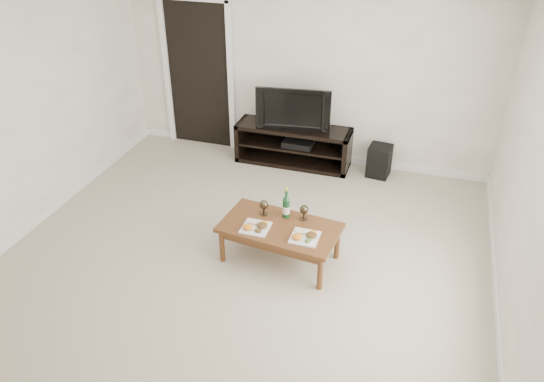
% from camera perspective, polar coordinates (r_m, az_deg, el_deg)
% --- Properties ---
extents(floor, '(5.50, 5.50, 0.00)m').
position_cam_1_polar(floor, '(5.43, -4.04, -8.95)').
color(floor, '#BAAF96').
rests_on(floor, ground).
extents(back_wall, '(5.00, 0.04, 2.60)m').
position_cam_1_polar(back_wall, '(7.15, 3.77, 13.17)').
color(back_wall, white).
rests_on(back_wall, ground).
extents(ceiling, '(5.00, 5.50, 0.04)m').
position_cam_1_polar(ceiling, '(4.26, -5.39, 19.19)').
color(ceiling, white).
rests_on(ceiling, back_wall).
extents(doorway, '(0.90, 0.02, 2.05)m').
position_cam_1_polar(doorway, '(7.70, -7.87, 12.12)').
color(doorway, black).
rests_on(doorway, ground).
extents(media_console, '(1.56, 0.45, 0.55)m').
position_cam_1_polar(media_console, '(7.31, 2.29, 4.94)').
color(media_console, black).
rests_on(media_console, ground).
extents(television, '(1.00, 0.26, 0.57)m').
position_cam_1_polar(television, '(7.08, 2.38, 9.01)').
color(television, black).
rests_on(television, media_console).
extents(av_receiver, '(0.40, 0.31, 0.08)m').
position_cam_1_polar(av_receiver, '(7.26, 2.85, 5.18)').
color(av_receiver, black).
rests_on(av_receiver, media_console).
extents(subwoofer, '(0.31, 0.31, 0.43)m').
position_cam_1_polar(subwoofer, '(7.17, 11.46, 3.20)').
color(subwoofer, black).
rests_on(subwoofer, ground).
extents(coffee_table, '(1.26, 0.78, 0.42)m').
position_cam_1_polar(coffee_table, '(5.49, 0.85, -5.59)').
color(coffee_table, brown).
rests_on(coffee_table, ground).
extents(plate_left, '(0.27, 0.27, 0.07)m').
position_cam_1_polar(plate_left, '(5.31, -1.77, -3.75)').
color(plate_left, white).
rests_on(plate_left, coffee_table).
extents(plate_right, '(0.27, 0.27, 0.07)m').
position_cam_1_polar(plate_right, '(5.19, 3.56, -4.79)').
color(plate_right, white).
rests_on(plate_right, coffee_table).
extents(wine_bottle, '(0.07, 0.07, 0.35)m').
position_cam_1_polar(wine_bottle, '(5.42, 1.55, -1.23)').
color(wine_bottle, '#103D1C').
rests_on(wine_bottle, coffee_table).
extents(goblet_left, '(0.09, 0.09, 0.17)m').
position_cam_1_polar(goblet_left, '(5.50, -0.88, -1.79)').
color(goblet_left, '#3C3121').
rests_on(goblet_left, coffee_table).
extents(goblet_right, '(0.09, 0.09, 0.17)m').
position_cam_1_polar(goblet_right, '(5.43, 3.45, -2.32)').
color(goblet_right, '#3C3121').
rests_on(goblet_right, coffee_table).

